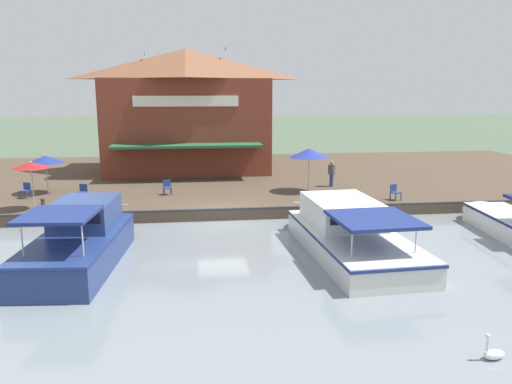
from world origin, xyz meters
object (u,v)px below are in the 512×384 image
cafe_chair_far_corner_seat (167,186)px  cafe_chair_beside_entrance (395,191)px  cafe_chair_back_row_seat (83,191)px  patio_umbrella_by_entrance (31,165)px  cafe_chair_mid_patio (26,190)px  mooring_post (43,206)px  motorboat_mid_row (507,221)px  waterfront_restaurant (187,109)px  motorboat_far_downstream (84,238)px  swan (494,353)px  patio_umbrella_near_quay_edge (45,159)px  person_at_quay_edge (332,171)px  patio_umbrella_mid_patio_right (309,153)px  tree_behind_restaurant (242,111)px  motorboat_distant_upstream (345,230)px

cafe_chair_far_corner_seat → cafe_chair_beside_entrance: (3.01, 12.35, 0.00)m
cafe_chair_beside_entrance → cafe_chair_far_corner_seat: bearing=-103.7°
cafe_chair_beside_entrance → cafe_chair_back_row_seat: bearing=-97.6°
patio_umbrella_by_entrance → cafe_chair_mid_patio: (-2.95, -1.31, -1.76)m
mooring_post → cafe_chair_far_corner_seat: bearing=125.0°
patio_umbrella_by_entrance → mooring_post: size_ratio=3.17×
patio_umbrella_by_entrance → cafe_chair_mid_patio: 3.67m
patio_umbrella_by_entrance → motorboat_mid_row: (5.06, 22.07, -2.23)m
waterfront_restaurant → patio_umbrella_by_entrance: waterfront_restaurant is taller
motorboat_far_downstream → swan: motorboat_far_downstream is taller
cafe_chair_mid_patio → motorboat_mid_row: (8.01, 23.38, -0.47)m
patio_umbrella_near_quay_edge → motorboat_mid_row: size_ratio=0.33×
cafe_chair_far_corner_seat → mooring_post: (3.98, -5.69, -0.08)m
waterfront_restaurant → person_at_quay_edge: 12.51m
patio_umbrella_mid_patio_right → waterfront_restaurant: bearing=-143.2°
cafe_chair_beside_entrance → mooring_post: size_ratio=1.10×
cafe_chair_beside_entrance → mooring_post: cafe_chair_beside_entrance is taller
cafe_chair_mid_patio → tree_behind_restaurant: 20.50m
patio_umbrella_by_entrance → motorboat_mid_row: 22.75m
cafe_chair_beside_entrance → patio_umbrella_near_quay_edge: bearing=-102.5°
cafe_chair_beside_entrance → swan: 15.67m
cafe_chair_back_row_seat → mooring_post: size_ratio=1.10×
cafe_chair_far_corner_seat → mooring_post: 6.94m
motorboat_far_downstream → motorboat_distant_upstream: motorboat_far_downstream is taller
waterfront_restaurant → swan: size_ratio=17.59×
waterfront_restaurant → patio_umbrella_mid_patio_right: size_ratio=4.68×
cafe_chair_mid_patio → tree_behind_restaurant: size_ratio=0.13×
patio_umbrella_near_quay_edge → cafe_chair_far_corner_seat: patio_umbrella_near_quay_edge is taller
waterfront_restaurant → cafe_chair_far_corner_seat: waterfront_restaurant is taller
swan → cafe_chair_mid_patio: bearing=-138.2°
patio_umbrella_near_quay_edge → person_at_quay_edge: (-0.01, 16.89, -1.00)m
cafe_chair_far_corner_seat → motorboat_mid_row: size_ratio=0.13×
patio_umbrella_mid_patio_right → person_at_quay_edge: (-1.37, 1.78, -1.30)m
mooring_post → cafe_chair_mid_patio: bearing=-153.1°
person_at_quay_edge → tree_behind_restaurant: 14.73m
mooring_post → motorboat_far_downstream: bearing=28.8°
motorboat_far_downstream → mooring_post: 6.25m
motorboat_distant_upstream → cafe_chair_back_row_seat: bearing=-124.9°
motorboat_far_downstream → cafe_chair_far_corner_seat: bearing=164.2°
patio_umbrella_near_quay_edge → patio_umbrella_mid_patio_right: (1.36, 15.11, 0.30)m
patio_umbrella_near_quay_edge → motorboat_mid_row: 24.44m
patio_umbrella_mid_patio_right → swan: size_ratio=3.76×
patio_umbrella_by_entrance → person_at_quay_edge: 16.98m
person_at_quay_edge → swan: bearing=-4.2°
patio_umbrella_near_quay_edge → motorboat_mid_row: patio_umbrella_near_quay_edge is taller
patio_umbrella_mid_patio_right → motorboat_far_downstream: 14.49m
person_at_quay_edge → motorboat_mid_row: 10.87m
motorboat_far_downstream → cafe_chair_back_row_seat: bearing=-168.0°
waterfront_restaurant → tree_behind_restaurant: bearing=140.5°
cafe_chair_far_corner_seat → cafe_chair_mid_patio: (-0.04, -7.72, 0.00)m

